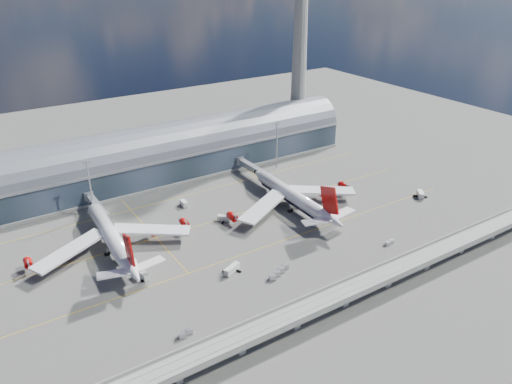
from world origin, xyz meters
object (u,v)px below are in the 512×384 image
floodlight_mast_right (277,144)px  service_truck_5 (224,218)px  service_truck_3 (420,194)px  cargo_train_2 (390,242)px  control_tower (299,57)px  floodlight_mast_left (90,186)px  cargo_train_1 (279,272)px  airliner_right (293,197)px  service_truck_1 (123,257)px  service_truck_0 (143,275)px  service_truck_2 (232,269)px  cargo_train_0 (186,333)px  airliner_left (112,238)px  service_truck_4 (184,203)px

floodlight_mast_right → service_truck_5: (-54.39, -37.64, -12.23)m
service_truck_3 → cargo_train_2: (-44.66, -22.51, -0.71)m
control_tower → floodlight_mast_left: bearing=-168.3°
cargo_train_1 → floodlight_mast_left: bearing=48.8°
floodlight_mast_left → airliner_right: size_ratio=0.38×
floodlight_mast_right → service_truck_1: floodlight_mast_right is taller
service_truck_0 → cargo_train_1: size_ratio=0.62×
service_truck_2 → service_truck_3: (107.81, 5.03, 0.13)m
service_truck_0 → service_truck_5: bearing=16.4°
service_truck_2 → service_truck_5: 39.37m
airliner_right → service_truck_1: airliner_right is taller
cargo_train_2 → service_truck_5: bearing=48.1°
cargo_train_0 → cargo_train_1: 44.19m
floodlight_mast_right → airliner_left: size_ratio=0.38×
floodlight_mast_right → cargo_train_2: floodlight_mast_right is taller
cargo_train_0 → airliner_left: bearing=14.4°
floodlight_mast_right → airliner_left: 109.13m
floodlight_mast_right → service_truck_5: 67.27m
service_truck_1 → service_truck_3: service_truck_1 is taller
floodlight_mast_left → service_truck_0: (-0.01, -58.81, -12.21)m
service_truck_3 → service_truck_2: bearing=-139.1°
service_truck_1 → service_truck_2: size_ratio=0.80×
service_truck_1 → service_truck_2: bearing=-100.9°
floodlight_mast_left → service_truck_1: 45.36m
airliner_left → service_truck_0: (2.90, -23.31, -4.47)m
airliner_left → cargo_train_1: airliner_left is taller
floodlight_mast_left → service_truck_5: 60.39m
airliner_left → service_truck_0: bearing=-79.6°
cargo_train_0 → floodlight_mast_right: bearing=-34.8°
service_truck_4 → service_truck_2: bearing=-96.3°
service_truck_3 → service_truck_4: size_ratio=1.31×
service_truck_0 → service_truck_2: service_truck_0 is taller
airliner_right → cargo_train_2: bearing=-72.1°
service_truck_3 → airliner_right: bearing=-164.4°
floodlight_mast_left → service_truck_3: floodlight_mast_left is taller
airliner_right → service_truck_3: 62.99m
airliner_left → service_truck_0: airliner_left is taller
floodlight_mast_left → cargo_train_2: floodlight_mast_left is taller
service_truck_0 → cargo_train_1: 49.14m
control_tower → floodlight_mast_left: (-135.00, -28.00, -38.00)m
floodlight_mast_left → cargo_train_2: (91.80, -90.66, -12.81)m
service_truck_0 → floodlight_mast_left: bearing=81.5°
service_truck_0 → cargo_train_2: bearing=-27.6°
airliner_left → service_truck_5: airliner_left is taller
service_truck_0 → service_truck_1: size_ratio=1.13×
floodlight_mast_right → service_truck_4: size_ratio=5.33×
control_tower → cargo_train_2: (-43.20, -118.66, -50.82)m
floodlight_mast_left → service_truck_4: 41.87m
service_truck_3 → cargo_train_1: bearing=-132.5°
floodlight_mast_right → cargo_train_2: 91.93m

